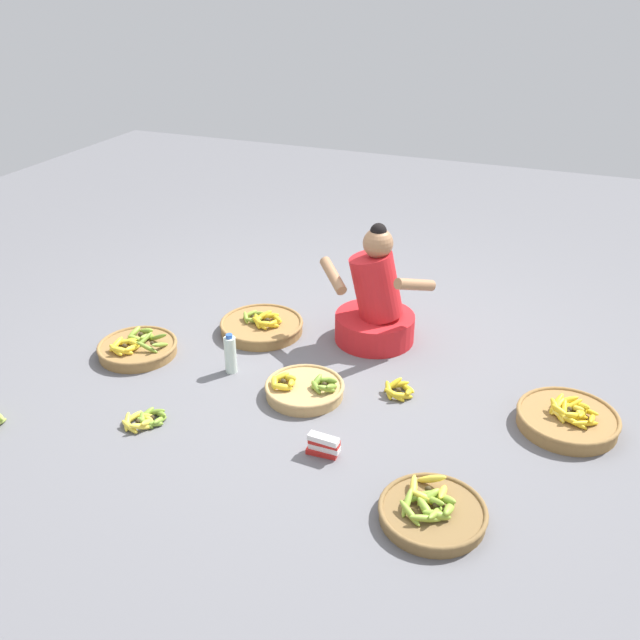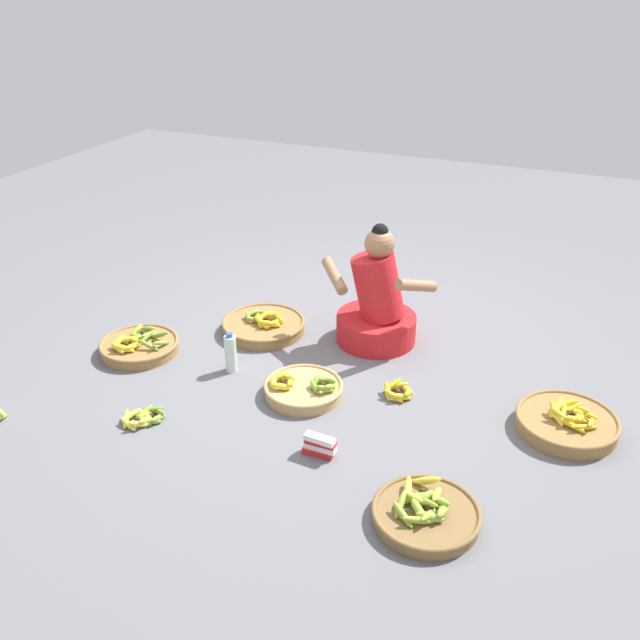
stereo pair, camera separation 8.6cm
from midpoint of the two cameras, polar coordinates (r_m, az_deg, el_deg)
ground_plane at (r=4.42m, az=1.58°, el=-2.93°), size 10.00×10.00×0.00m
vendor_woman_front at (r=4.49m, az=5.24°, el=1.23°), size 0.76×0.52×0.81m
banana_basket_back_center at (r=4.57m, az=-14.07°, el=-2.05°), size 0.50×0.50×0.14m
banana_basket_back_right at (r=3.97m, az=20.18°, el=-7.86°), size 0.54×0.54×0.16m
banana_basket_mid_right at (r=4.01m, az=-0.75°, el=-5.64°), size 0.46×0.46×0.14m
banana_basket_near_vendor at (r=4.68m, az=-4.11°, el=-0.42°), size 0.56×0.56×0.14m
banana_basket_front_left at (r=3.25m, az=9.44°, el=-15.36°), size 0.49×0.49×0.14m
loose_bananas_front_center at (r=4.04m, az=7.03°, el=-5.81°), size 0.20×0.21×0.09m
loose_bananas_front_right at (r=3.92m, az=-13.66°, el=-7.76°), size 0.23×0.24×0.08m
water_bottle at (r=4.23m, az=-6.76°, el=-2.72°), size 0.07×0.07×0.26m
packet_carton_stack at (r=3.56m, az=0.68°, el=-10.23°), size 0.17×0.07×0.12m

